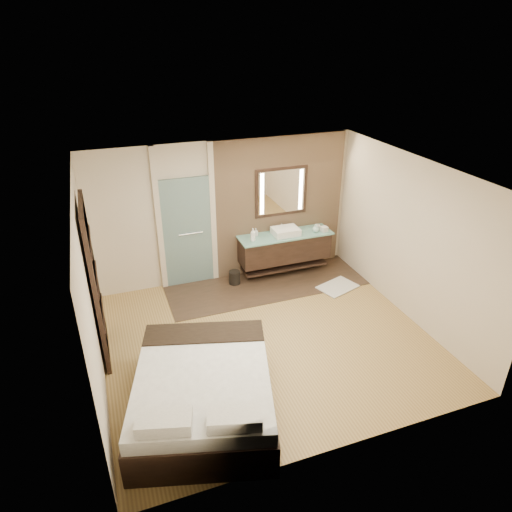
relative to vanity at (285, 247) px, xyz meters
name	(u,v)px	position (x,y,z in m)	size (l,w,h in m)	color
floor	(268,339)	(-1.10, -1.92, -0.58)	(5.00, 5.00, 0.00)	olive
tile_strip	(267,285)	(-0.50, -0.32, -0.57)	(3.80, 1.30, 0.01)	#33261C
stone_wall	(280,206)	(0.00, 0.29, 0.77)	(2.60, 0.08, 2.70)	tan
vanity	(285,247)	(0.00, 0.00, 0.00)	(1.85, 0.55, 0.88)	black
mirror_unit	(281,192)	(0.00, 0.24, 1.07)	(1.06, 0.04, 0.96)	black
frosted_door	(187,228)	(-1.85, 0.28, 0.56)	(1.10, 0.12, 2.70)	#A8D4D4
shoji_partition	(95,282)	(-3.53, -1.32, 0.63)	(0.06, 1.20, 2.40)	black
bed	(204,392)	(-2.42, -3.08, -0.24)	(2.20, 2.49, 0.81)	black
bath_mat	(338,287)	(0.74, -0.88, -0.56)	(0.72, 0.50, 0.02)	silver
waste_bin	(235,278)	(-1.07, -0.07, -0.45)	(0.22, 0.22, 0.27)	black
tissue_box	(324,229)	(0.77, -0.14, 0.33)	(0.12, 0.12, 0.10)	silver
soap_bottle_a	(253,235)	(-0.69, -0.08, 0.41)	(0.10, 0.10, 0.25)	white
soap_bottle_b	(256,232)	(-0.56, 0.12, 0.36)	(0.07, 0.07, 0.15)	#B2B2B2
soap_bottle_c	(316,228)	(0.60, -0.11, 0.37)	(0.13, 0.13, 0.16)	silver
cup	(317,227)	(0.70, 0.01, 0.33)	(0.12, 0.12, 0.09)	white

